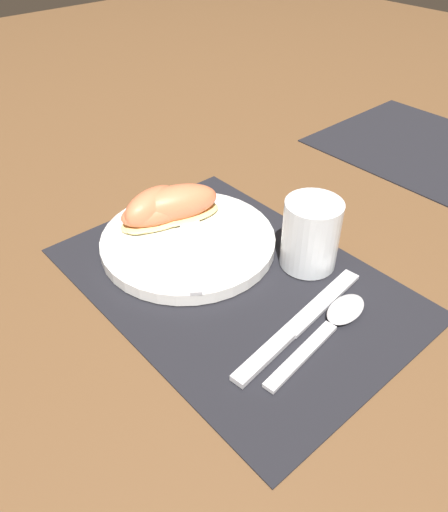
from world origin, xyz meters
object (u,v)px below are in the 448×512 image
Objects in this scene: spoon at (334,321)px; fork at (191,238)px; citrus_wedge_0 at (176,205)px; citrus_wedge_2 at (153,208)px; plate at (186,243)px; knife at (298,325)px; juice_glass at (310,238)px; citrus_wedge_1 at (162,210)px.

spoon is 1.06× the size of fork.
citrus_wedge_2 is (-0.01, -0.03, -0.00)m from citrus_wedge_0.
knife is (0.20, 0.00, -0.01)m from plate.
citrus_wedge_0 reaches higher than spoon.
juice_glass is 0.67× the size of citrus_wedge_0.
citrus_wedge_2 is (-0.28, -0.05, 0.03)m from spoon.
spoon is (0.02, 0.03, 0.00)m from knife.
juice_glass is 0.22m from citrus_wedge_2.
citrus_wedge_2 reaches higher than fork.
plate is at bearing -2.23° from citrus_wedge_1.
plate is at bearing -178.76° from knife.
citrus_wedge_1 is 0.01m from citrus_wedge_2.
juice_glass is at bearing 37.94° from fork.
citrus_wedge_1 reaches higher than knife.
fork is at bearing -170.80° from spoon.
fork is (-0.12, -0.09, -0.02)m from juice_glass.
spoon is 0.27m from citrus_wedge_0.
fork is 0.06m from citrus_wedge_0.
plate is 0.16m from juice_glass.
citrus_wedge_2 is at bearing -170.78° from spoon.
citrus_wedge_1 is at bearing 53.91° from citrus_wedge_2.
juice_glass is 0.20m from citrus_wedge_1.
citrus_wedge_2 is at bearing -150.91° from juice_glass.
fork reaches higher than plate.
plate is 0.07m from citrus_wedge_2.
citrus_wedge_0 is at bearing 162.58° from fork.
citrus_wedge_1 is (-0.05, 0.00, 0.02)m from plate.
citrus_wedge_2 is (-0.19, -0.10, -0.00)m from juice_glass.
citrus_wedge_2 reaches higher than citrus_wedge_1.
spoon is 1.31× the size of citrus_wedge_0.
knife is 1.27× the size of spoon.
citrus_wedge_2 reaches higher than knife.
knife is 1.34× the size of fork.
plate reaches higher than knife.
citrus_wedge_1 is (-0.06, -0.00, 0.01)m from fork.
spoon is 1.72× the size of citrus_wedge_2.
juice_glass reaches higher than fork.
knife is 1.67× the size of citrus_wedge_1.
knife is at bearing 0.17° from fork.
juice_glass is at bearing 23.80° from citrus_wedge_0.
citrus_wedge_2 is at bearing -126.09° from citrus_wedge_1.
juice_glass is at bearing 27.70° from citrus_wedge_1.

